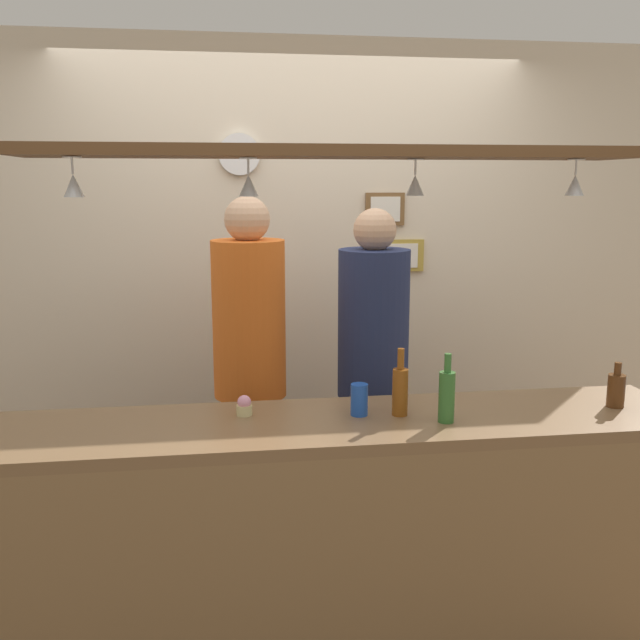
{
  "coord_description": "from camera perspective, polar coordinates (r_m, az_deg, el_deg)",
  "views": [
    {
      "loc": [
        -0.42,
        -2.86,
        1.84
      ],
      "look_at": [
        0.0,
        0.1,
        1.26
      ],
      "focal_mm": 39.97,
      "sensor_mm": 36.0,
      "label": 1
    }
  ],
  "objects": [
    {
      "name": "picture_frame_upper_small",
      "position": [
        4.02,
        5.23,
        8.84
      ],
      "size": [
        0.22,
        0.02,
        0.18
      ],
      "color": "brown",
      "rests_on": "back_wall"
    },
    {
      "name": "drink_can",
      "position": [
        2.72,
        3.16,
        -6.39
      ],
      "size": [
        0.07,
        0.07,
        0.12
      ],
      "primitive_type": "cylinder",
      "color": "#1E4CB2",
      "rests_on": "bar_counter"
    },
    {
      "name": "bar_counter",
      "position": [
        2.67,
        1.9,
        -15.27
      ],
      "size": [
        2.7,
        0.55,
        0.96
      ],
      "color": "brown",
      "rests_on": "ground_plane"
    },
    {
      "name": "back_wall",
      "position": [
        4.02,
        -2.03,
        3.31
      ],
      "size": [
        4.4,
        0.06,
        2.6
      ],
      "primitive_type": "cube",
      "color": "beige",
      "rests_on": "ground_plane"
    },
    {
      "name": "bottle_beer_brown_stubby",
      "position": [
        3.05,
        22.62,
        -5.16
      ],
      "size": [
        0.07,
        0.07,
        0.18
      ],
      "color": "#512D14",
      "rests_on": "bar_counter"
    },
    {
      "name": "person_left_orange_shirt",
      "position": [
        3.35,
        -5.66,
        -2.18
      ],
      "size": [
        0.34,
        0.34,
        1.77
      ],
      "color": "#2D334C",
      "rests_on": "ground_plane"
    },
    {
      "name": "ground_plane",
      "position": [
        3.42,
        0.26,
        -21.45
      ],
      "size": [
        8.0,
        8.0,
        0.0
      ],
      "primitive_type": "plane",
      "color": "brown"
    },
    {
      "name": "overhead_glass_rack",
      "position": [
        2.59,
        1.29,
        13.3
      ],
      "size": [
        2.2,
        0.36,
        0.04
      ],
      "primitive_type": "cube",
      "color": "brown"
    },
    {
      "name": "hanging_wineglass_left",
      "position": [
        2.53,
        -5.74,
        10.78
      ],
      "size": [
        0.07,
        0.07,
        0.13
      ],
      "color": "silver",
      "rests_on": "overhead_glass_rack"
    },
    {
      "name": "wall_clock",
      "position": [
        3.91,
        -6.48,
        13.05
      ],
      "size": [
        0.22,
        0.03,
        0.22
      ],
      "primitive_type": "cylinder",
      "rotation": [
        1.57,
        0.0,
        0.0
      ],
      "color": "white",
      "rests_on": "back_wall"
    },
    {
      "name": "picture_frame_lower_pair",
      "position": [
        4.06,
        6.23,
        5.15
      ],
      "size": [
        0.3,
        0.02,
        0.18
      ],
      "color": "#B29338",
      "rests_on": "back_wall"
    },
    {
      "name": "bottle_beer_green_import",
      "position": [
        2.67,
        10.11,
        -5.93
      ],
      "size": [
        0.06,
        0.06,
        0.26
      ],
      "color": "#336B2D",
      "rests_on": "bar_counter"
    },
    {
      "name": "hanging_wineglass_center_left",
      "position": [
        2.69,
        7.61,
        10.74
      ],
      "size": [
        0.07,
        0.07,
        0.13
      ],
      "color": "silver",
      "rests_on": "overhead_glass_rack"
    },
    {
      "name": "cupcake",
      "position": [
        2.74,
        -6.08,
        -6.86
      ],
      "size": [
        0.06,
        0.06,
        0.08
      ],
      "color": "beige",
      "rests_on": "bar_counter"
    },
    {
      "name": "hanging_wineglass_center",
      "position": [
        2.83,
        19.73,
        10.22
      ],
      "size": [
        0.07,
        0.07,
        0.13
      ],
      "color": "silver",
      "rests_on": "overhead_glass_rack"
    },
    {
      "name": "bottle_beer_amber_tall",
      "position": [
        2.73,
        6.43,
        -5.56
      ],
      "size": [
        0.06,
        0.06,
        0.26
      ],
      "color": "brown",
      "rests_on": "bar_counter"
    },
    {
      "name": "person_right_navy_shirt",
      "position": [
        3.44,
        4.27,
        -2.47
      ],
      "size": [
        0.34,
        0.34,
        1.72
      ],
      "color": "#2D334C",
      "rests_on": "ground_plane"
    },
    {
      "name": "hanging_wineglass_far_left",
      "position": [
        2.54,
        -19.13,
        10.24
      ],
      "size": [
        0.07,
        0.07,
        0.13
      ],
      "color": "silver",
      "rests_on": "overhead_glass_rack"
    }
  ]
}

